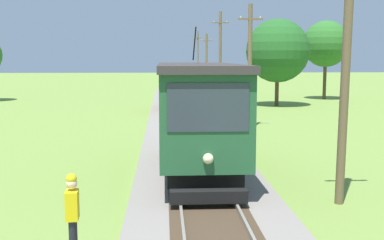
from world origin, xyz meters
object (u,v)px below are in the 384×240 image
(utility_pole_mid, at_px, (250,65))
(red_tram, at_px, (198,112))
(utility_pole_distant, at_px, (206,63))
(utility_pole_near_tram, at_px, (347,49))
(utility_pole_horizon, at_px, (198,58))
(utility_pole_far, at_px, (220,57))
(track_worker, at_px, (72,213))
(gravel_pile, at_px, (223,99))
(freight_car, at_px, (179,90))
(tree_left_far, at_px, (278,51))
(tree_right_near, at_px, (326,44))

(utility_pole_mid, bearing_deg, red_tram, -108.45)
(red_tram, bearing_deg, utility_pole_mid, 71.55)
(utility_pole_mid, height_order, utility_pole_distant, utility_pole_mid)
(utility_pole_near_tram, bearing_deg, utility_pole_distant, 90.00)
(utility_pole_distant, bearing_deg, utility_pole_horizon, 90.00)
(utility_pole_far, bearing_deg, utility_pole_distant, 90.00)
(track_worker, bearing_deg, gravel_pile, -106.10)
(utility_pole_distant, relative_size, utility_pole_horizon, 0.87)
(utility_pole_near_tram, height_order, utility_pole_horizon, utility_pole_near_tram)
(utility_pole_mid, bearing_deg, utility_pole_near_tram, -90.00)
(utility_pole_distant, bearing_deg, red_tram, -95.39)
(freight_car, height_order, utility_pole_far, utility_pole_far)
(red_tram, height_order, utility_pole_horizon, utility_pole_horizon)
(utility_pole_distant, height_order, tree_left_far, tree_left_far)
(utility_pole_near_tram, xyz_separation_m, tree_right_near, (10.65, 33.69, 1.05))
(utility_pole_mid, relative_size, utility_pole_horizon, 0.91)
(utility_pole_near_tram, distance_m, utility_pole_far, 29.28)
(red_tram, relative_size, utility_pole_far, 1.08)
(track_worker, relative_size, tree_right_near, 0.24)
(tree_right_near, relative_size, tree_left_far, 1.04)
(utility_pole_near_tram, distance_m, tree_left_far, 27.93)
(gravel_pile, bearing_deg, utility_pole_mid, -89.77)
(red_tram, height_order, utility_pole_far, utility_pole_far)
(track_worker, bearing_deg, utility_pole_distant, -101.89)
(freight_car, relative_size, utility_pole_mid, 0.74)
(freight_car, distance_m, utility_pole_distant, 19.16)
(utility_pole_near_tram, distance_m, utility_pole_horizon, 57.01)
(gravel_pile, bearing_deg, utility_pole_far, 88.96)
(freight_car, bearing_deg, utility_pole_distant, 78.76)
(utility_pole_mid, relative_size, track_worker, 3.92)
(freight_car, height_order, gravel_pile, freight_car)
(utility_pole_near_tram, relative_size, utility_pole_distant, 1.24)
(red_tram, xyz_separation_m, gravel_pile, (3.67, 23.17, -1.56))
(red_tram, distance_m, utility_pole_horizon, 53.66)
(utility_pole_horizon, xyz_separation_m, gravel_pile, (-0.05, -30.33, -3.32))
(tree_right_near, bearing_deg, gravel_pile, -146.78)
(utility_pole_far, xyz_separation_m, tree_left_far, (4.57, -1.74, 0.52))
(utility_pole_horizon, bearing_deg, gravel_pile, -90.09)
(utility_pole_far, xyz_separation_m, gravel_pile, (-0.05, -2.60, -3.42))
(gravel_pile, height_order, tree_left_far, tree_left_far)
(utility_pole_mid, height_order, utility_pole_far, utility_pole_far)
(track_worker, bearing_deg, utility_pole_horizon, -99.98)
(track_worker, bearing_deg, red_tram, -116.87)
(utility_pole_distant, height_order, gravel_pile, utility_pole_distant)
(red_tram, distance_m, tree_right_near, 33.56)
(track_worker, bearing_deg, freight_car, -99.80)
(freight_car, xyz_separation_m, utility_pole_horizon, (3.72, 32.89, 2.39))
(utility_pole_horizon, height_order, tree_right_near, utility_pole_horizon)
(red_tram, distance_m, utility_pole_near_tram, 5.51)
(red_tram, xyz_separation_m, utility_pole_distant, (3.71, 39.32, 1.24))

